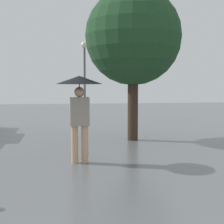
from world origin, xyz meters
TOP-DOWN VIEW (x-y plane):
  - pedestrian at (0.54, 4.76)m, footprint 0.95×0.95m
  - tree at (2.32, 7.34)m, footprint 2.81×2.81m
  - street_lamp at (1.54, 14.29)m, footprint 0.33×0.33m

SIDE VIEW (x-z plane):
  - pedestrian at x=0.54m, z-range 0.49..2.28m
  - street_lamp at x=1.54m, z-range 0.76..4.66m
  - tree at x=2.32m, z-range 0.80..5.25m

